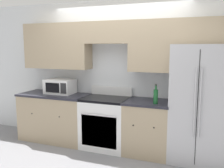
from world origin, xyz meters
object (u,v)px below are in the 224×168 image
Objects in this scene: oven_range at (106,122)px; bottle at (156,96)px; microwave at (60,86)px; refrigerator at (198,104)px.

bottle is (0.90, -0.13, 0.56)m from oven_range.
microwave is at bearing 173.55° from bottle.
oven_range is at bearing -4.50° from microwave.
oven_range is 1.99× the size of microwave.
bottle reaches higher than oven_range.
refrigerator is 5.84× the size of bottle.
microwave is 1.71× the size of bottle.
refrigerator is 0.66m from bottle.
refrigerator is at bearing 1.37° from oven_range.
microwave reaches higher than oven_range.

